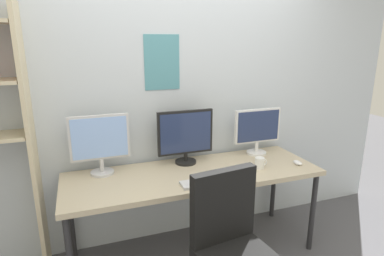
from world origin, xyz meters
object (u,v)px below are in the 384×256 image
object	(u,v)px
monitor_center	(185,135)
monitor_right	(257,129)
keyboard_main	(205,182)
coffee_mug	(260,163)
desk	(194,178)
computer_mouse	(298,163)
monitor_left	(100,142)

from	to	relation	value
monitor_center	monitor_right	world-z (taller)	monitor_center
keyboard_main	coffee_mug	world-z (taller)	coffee_mug
desk	monitor_right	world-z (taller)	monitor_right
desk	monitor_center	distance (m)	0.37
keyboard_main	computer_mouse	xyz separation A→B (m)	(0.88, 0.08, 0.01)
computer_mouse	monitor_right	bearing A→B (deg)	117.43
desk	monitor_left	bearing A→B (deg)	162.94
monitor_left	computer_mouse	world-z (taller)	monitor_left
monitor_left	monitor_right	world-z (taller)	monitor_left
keyboard_main	monitor_left	bearing A→B (deg)	147.40
monitor_left	keyboard_main	bearing A→B (deg)	-32.60
keyboard_main	computer_mouse	distance (m)	0.88
desk	computer_mouse	bearing A→B (deg)	-9.48
desk	monitor_center	world-z (taller)	monitor_center
monitor_left	monitor_center	xyz separation A→B (m)	(0.69, 0.00, -0.02)
monitor_center	computer_mouse	xyz separation A→B (m)	(0.88, -0.36, -0.23)
computer_mouse	keyboard_main	bearing A→B (deg)	-174.57
computer_mouse	desk	bearing A→B (deg)	170.52
monitor_left	monitor_center	world-z (taller)	monitor_left
desk	monitor_left	size ratio (longest dim) A/B	4.29
monitor_right	monitor_left	bearing A→B (deg)	180.00
monitor_left	computer_mouse	bearing A→B (deg)	-12.88
computer_mouse	monitor_left	bearing A→B (deg)	167.12
desk	keyboard_main	xyz separation A→B (m)	(0.00, -0.23, 0.06)
monitor_center	monitor_right	xyz separation A→B (m)	(0.69, -0.00, -0.01)
computer_mouse	coffee_mug	distance (m)	0.35
monitor_left	desk	bearing A→B (deg)	-17.06
computer_mouse	coffee_mug	bearing A→B (deg)	173.44
monitor_right	coffee_mug	distance (m)	0.40
monitor_center	computer_mouse	distance (m)	0.98
monitor_left	keyboard_main	size ratio (longest dim) A/B	1.31
coffee_mug	monitor_center	bearing A→B (deg)	149.15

